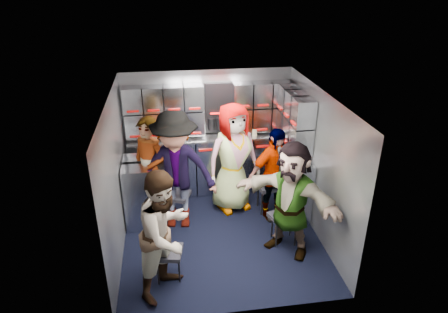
{
  "coord_description": "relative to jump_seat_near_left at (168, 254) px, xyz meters",
  "views": [
    {
      "loc": [
        -0.67,
        -4.81,
        3.58
      ],
      "look_at": [
        0.1,
        0.35,
        1.1
      ],
      "focal_mm": 32.0,
      "sensor_mm": 36.0,
      "label": 1
    }
  ],
  "objects": [
    {
      "name": "attendant_arc_e",
      "position": [
        1.64,
        0.32,
        0.44
      ],
      "size": [
        1.42,
        1.39,
        1.63
      ],
      "primitive_type": "imported",
      "rotation": [
        0.0,
        0.0,
        -0.76
      ],
      "color": "black",
      "rests_on": "ground"
    },
    {
      "name": "cart_bank_left",
      "position": [
        -0.41,
        1.37,
        0.12
      ],
      "size": [
        0.38,
        0.76,
        0.99
      ],
      "primitive_type": "cube",
      "color": "#A7ACB8",
      "rests_on": "ground"
    },
    {
      "name": "wall_left",
      "position": [
        -0.62,
        0.81,
        0.68
      ],
      "size": [
        0.04,
        3.0,
        2.1
      ],
      "primitive_type": "cube",
      "color": "gray",
      "rests_on": "ground"
    },
    {
      "name": "locker_bank_right",
      "position": [
        2.03,
        1.51,
        1.12
      ],
      "size": [
        0.28,
        1.0,
        0.82
      ],
      "primitive_type": "cube",
      "color": "#A7ACB8",
      "rests_on": "wall_right"
    },
    {
      "name": "red_latch_strip",
      "position": [
        0.78,
        1.9,
        0.51
      ],
      "size": [
        2.6,
        0.02,
        0.03
      ],
      "primitive_type": "cube",
      "color": "#A70A07",
      "rests_on": "cart_bank_back"
    },
    {
      "name": "bottle_mid",
      "position": [
        0.19,
        2.05,
        0.78
      ],
      "size": [
        0.06,
        0.06,
        0.25
      ],
      "primitive_type": "cylinder",
      "color": "white",
      "rests_on": "counter"
    },
    {
      "name": "ceiling",
      "position": [
        0.78,
        0.81,
        1.73
      ],
      "size": [
        2.8,
        3.0,
        0.02
      ],
      "primitive_type": "cube",
      "color": "silver",
      "rests_on": "wall_back"
    },
    {
      "name": "attendant_arc_a",
      "position": [
        0.0,
        -0.18,
        0.43
      ],
      "size": [
        0.96,
        0.99,
        1.61
      ],
      "primitive_type": "imported",
      "rotation": [
        0.0,
        0.0,
        0.9
      ],
      "color": "black",
      "rests_on": "ground"
    },
    {
      "name": "jump_seat_near_left",
      "position": [
        0.0,
        0.0,
        0.0
      ],
      "size": [
        0.41,
        0.39,
        0.42
      ],
      "rotation": [
        0.0,
        0.0,
        -0.18
      ],
      "color": "black",
      "rests_on": "ground"
    },
    {
      "name": "cup_right",
      "position": [
        1.53,
        2.04,
        0.71
      ],
      "size": [
        0.09,
        0.09,
        0.11
      ],
      "primitive_type": "cylinder",
      "color": "tan",
      "rests_on": "counter"
    },
    {
      "name": "counter",
      "position": [
        0.78,
        2.1,
        0.64
      ],
      "size": [
        2.68,
        0.42,
        0.03
      ],
      "primitive_type": "cube",
      "color": "#B2B5BA",
      "rests_on": "cart_bank_back"
    },
    {
      "name": "attendant_arc_c",
      "position": [
        1.08,
        1.53,
        0.52
      ],
      "size": [
        1.0,
        0.81,
        1.77
      ],
      "primitive_type": "imported",
      "rotation": [
        0.0,
        0.0,
        0.32
      ],
      "color": "black",
      "rests_on": "ground"
    },
    {
      "name": "attendant_arc_d",
      "position": [
        1.65,
        1.16,
        0.37
      ],
      "size": [
        0.94,
        0.63,
        1.48
      ],
      "primitive_type": "imported",
      "rotation": [
        0.0,
        0.0,
        0.33
      ],
      "color": "black",
      "rests_on": "ground"
    },
    {
      "name": "cart_bank_back",
      "position": [
        0.78,
        2.1,
        0.12
      ],
      "size": [
        2.68,
        0.38,
        0.99
      ],
      "primitive_type": "cube",
      "color": "#A7ACB8",
      "rests_on": "ground"
    },
    {
      "name": "attendant_standing",
      "position": [
        -0.21,
        1.41,
        0.46
      ],
      "size": [
        0.71,
        0.7,
        1.66
      ],
      "primitive_type": "imported",
      "rotation": [
        0.0,
        0.0,
        -0.74
      ],
      "color": "black",
      "rests_on": "ground"
    },
    {
      "name": "bottle_right",
      "position": [
        1.28,
        2.05,
        0.8
      ],
      "size": [
        0.07,
        0.07,
        0.28
      ],
      "primitive_type": "cylinder",
      "color": "white",
      "rests_on": "counter"
    },
    {
      "name": "bottle_left",
      "position": [
        0.29,
        2.05,
        0.77
      ],
      "size": [
        0.07,
        0.07,
        0.23
      ],
      "primitive_type": "cylinder",
      "color": "white",
      "rests_on": "counter"
    },
    {
      "name": "cup_left",
      "position": [
        0.02,
        2.04,
        0.71
      ],
      "size": [
        0.08,
        0.08,
        0.09
      ],
      "primitive_type": "cylinder",
      "color": "tan",
      "rests_on": "counter"
    },
    {
      "name": "right_cabinet",
      "position": [
        2.03,
        1.41,
        0.13
      ],
      "size": [
        0.28,
        1.2,
        1.0
      ],
      "primitive_type": "cube",
      "color": "#A7ACB8",
      "rests_on": "ground"
    },
    {
      "name": "floor",
      "position": [
        0.78,
        0.81,
        -0.37
      ],
      "size": [
        3.0,
        3.0,
        0.0
      ],
      "primitive_type": "plane",
      "color": "black",
      "rests_on": "ground"
    },
    {
      "name": "attendant_arc_b",
      "position": [
        0.18,
        1.16,
        0.54
      ],
      "size": [
        1.28,
        0.87,
        1.83
      ],
      "primitive_type": "imported",
      "rotation": [
        0.0,
        0.0,
        -0.17
      ],
      "color": "black",
      "rests_on": "ground"
    },
    {
      "name": "jump_seat_center",
      "position": [
        1.08,
        1.71,
        0.01
      ],
      "size": [
        0.43,
        0.42,
        0.43
      ],
      "rotation": [
        0.0,
        0.0,
        0.24
      ],
      "color": "black",
      "rests_on": "ground"
    },
    {
      "name": "jump_seat_mid_right",
      "position": [
        1.65,
        1.34,
        0.07
      ],
      "size": [
        0.48,
        0.46,
        0.49
      ],
      "rotation": [
        0.0,
        0.0,
        0.16
      ],
      "color": "black",
      "rests_on": "ground"
    },
    {
      "name": "wall_right",
      "position": [
        2.18,
        0.81,
        0.68
      ],
      "size": [
        0.04,
        3.0,
        2.1
      ],
      "primitive_type": "cube",
      "color": "gray",
      "rests_on": "ground"
    },
    {
      "name": "coffee_niche",
      "position": [
        0.96,
        2.22,
        1.1
      ],
      "size": [
        0.46,
        0.16,
        0.84
      ],
      "primitive_type": null,
      "color": "black",
      "rests_on": "wall_back"
    },
    {
      "name": "locker_bank_back",
      "position": [
        0.78,
        2.16,
        1.12
      ],
      "size": [
        2.68,
        0.28,
        0.82
      ],
      "primitive_type": "cube",
      "color": "#A7ACB8",
      "rests_on": "wall_back"
    },
    {
      "name": "jump_seat_mid_left",
      "position": [
        0.18,
        1.34,
        0.01
      ],
      "size": [
        0.46,
        0.45,
        0.43
      ],
      "rotation": [
        0.0,
        0.0,
        -0.37
      ],
      "color": "black",
      "rests_on": "ground"
    },
    {
      "name": "jump_seat_near_right",
      "position": [
        1.64,
        0.5,
        0.02
      ],
      "size": [
        0.48,
        0.46,
        0.45
      ],
      "rotation": [
        0.0,
        0.0,
        0.34
      ],
      "color": "black",
      "rests_on": "ground"
    },
    {
      "name": "wall_back",
      "position": [
        0.78,
        2.31,
        0.68
      ],
      "size": [
        2.8,
        0.04,
        2.1
      ],
      "primitive_type": "cube",
      "color": "gray",
      "rests_on": "ground"
    }
  ]
}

